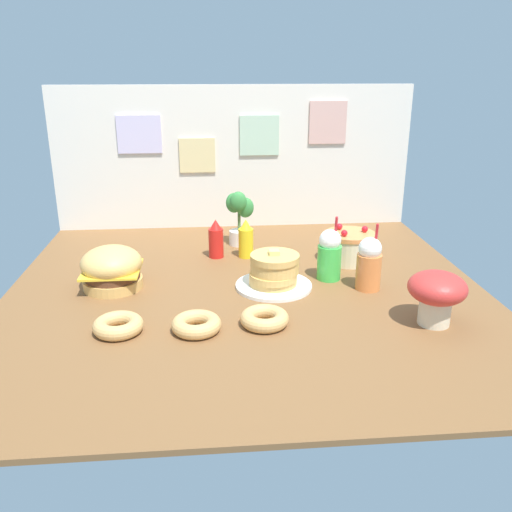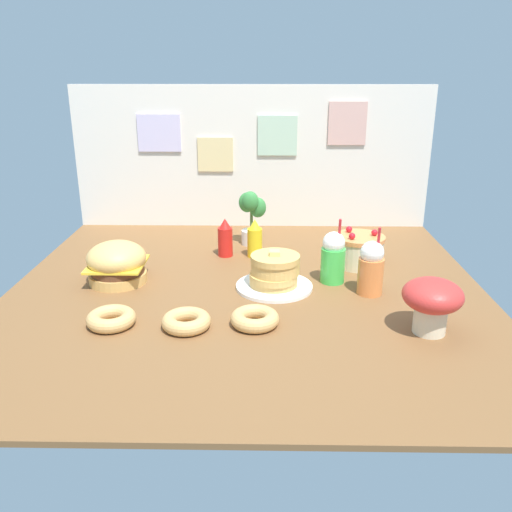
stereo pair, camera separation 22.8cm
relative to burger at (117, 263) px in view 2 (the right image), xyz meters
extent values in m
cube|color=brown|center=(0.58, -0.08, -0.10)|extent=(2.05, 2.00, 0.02)
cube|color=silver|center=(0.58, 0.91, 0.32)|extent=(2.05, 0.03, 0.81)
cube|color=silver|center=(0.05, 0.89, 0.46)|extent=(0.24, 0.01, 0.21)
cube|color=beige|center=(0.37, 0.89, 0.34)|extent=(0.20, 0.01, 0.19)
cube|color=#B2D1B2|center=(0.72, 0.89, 0.45)|extent=(0.22, 0.01, 0.22)
cube|color=#D8A599|center=(1.12, 0.89, 0.52)|extent=(0.21, 0.01, 0.24)
cylinder|color=#DBA859|center=(0.00, 0.00, -0.07)|extent=(0.25, 0.25, 0.04)
cylinder|color=#59331E|center=(0.00, 0.00, -0.03)|extent=(0.23, 0.23, 0.03)
cube|color=yellow|center=(0.00, 0.00, -0.01)|extent=(0.24, 0.24, 0.01)
ellipsoid|color=#E5B260|center=(0.00, 0.00, 0.02)|extent=(0.26, 0.26, 0.15)
cylinder|color=white|center=(0.70, -0.06, -0.08)|extent=(0.33, 0.33, 0.01)
cylinder|color=#E0AD5B|center=(0.69, -0.05, -0.06)|extent=(0.21, 0.21, 0.03)
cylinder|color=#E0AD5B|center=(0.69, -0.06, -0.03)|extent=(0.21, 0.21, 0.03)
cylinder|color=#E0AD5B|center=(0.70, -0.06, -0.01)|extent=(0.21, 0.21, 0.03)
cylinder|color=#E0AD5B|center=(0.70, -0.05, 0.02)|extent=(0.21, 0.21, 0.03)
cylinder|color=#E0AD5B|center=(0.70, -0.06, 0.05)|extent=(0.21, 0.21, 0.03)
cube|color=#F7E072|center=(0.70, -0.06, 0.07)|extent=(0.04, 0.04, 0.02)
cylinder|color=beige|center=(1.11, 0.24, -0.03)|extent=(0.24, 0.24, 0.13)
cylinder|color=#EA8C4C|center=(1.11, 0.24, 0.05)|extent=(0.24, 0.24, 0.02)
sphere|color=red|center=(1.18, 0.24, 0.07)|extent=(0.03, 0.03, 0.03)
sphere|color=red|center=(1.06, 0.29, 0.07)|extent=(0.03, 0.03, 0.03)
sphere|color=red|center=(1.06, 0.18, 0.07)|extent=(0.03, 0.03, 0.03)
cylinder|color=red|center=(0.46, 0.36, -0.02)|extent=(0.07, 0.07, 0.15)
cone|color=red|center=(0.46, 0.36, 0.08)|extent=(0.06, 0.06, 0.05)
cylinder|color=yellow|center=(0.60, 0.34, -0.02)|extent=(0.07, 0.07, 0.15)
cone|color=yellow|center=(0.60, 0.34, 0.08)|extent=(0.06, 0.06, 0.05)
cylinder|color=green|center=(0.96, 0.02, -0.01)|extent=(0.11, 0.11, 0.16)
sphere|color=white|center=(0.96, 0.02, 0.09)|extent=(0.10, 0.10, 0.10)
cylinder|color=red|center=(0.98, 0.02, 0.13)|extent=(0.01, 0.04, 0.16)
cylinder|color=orange|center=(1.10, -0.11, -0.01)|extent=(0.11, 0.11, 0.16)
sphere|color=white|center=(1.10, -0.11, 0.09)|extent=(0.10, 0.10, 0.10)
cylinder|color=red|center=(1.12, -0.11, 0.13)|extent=(0.01, 0.03, 0.16)
torus|color=tan|center=(0.09, -0.43, -0.06)|extent=(0.18, 0.18, 0.05)
torus|color=brown|center=(0.09, -0.43, -0.06)|extent=(0.17, 0.17, 0.05)
torus|color=tan|center=(0.37, -0.44, -0.06)|extent=(0.18, 0.18, 0.05)
torus|color=#F2E5C6|center=(0.37, -0.44, -0.06)|extent=(0.17, 0.17, 0.05)
torus|color=tan|center=(0.62, -0.42, -0.06)|extent=(0.18, 0.18, 0.05)
torus|color=#8CCC8C|center=(0.62, -0.42, -0.06)|extent=(0.17, 0.17, 0.05)
cylinder|color=white|center=(0.58, 0.54, -0.05)|extent=(0.11, 0.11, 0.08)
cylinder|color=#4C7238|center=(0.58, 0.54, 0.06)|extent=(0.02, 0.02, 0.14)
ellipsoid|color=#38843D|center=(0.62, 0.54, 0.12)|extent=(0.09, 0.06, 0.11)
ellipsoid|color=#38843D|center=(0.56, 0.57, 0.14)|extent=(0.09, 0.06, 0.11)
ellipsoid|color=#38843D|center=(0.57, 0.51, 0.16)|extent=(0.09, 0.06, 0.11)
cylinder|color=beige|center=(1.25, -0.46, -0.04)|extent=(0.12, 0.12, 0.10)
ellipsoid|color=red|center=(1.25, -0.46, 0.06)|extent=(0.22, 0.22, 0.12)
camera|label=1|loc=(0.43, -2.21, 0.83)|focal=37.80mm
camera|label=2|loc=(0.66, -2.22, 0.83)|focal=37.80mm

